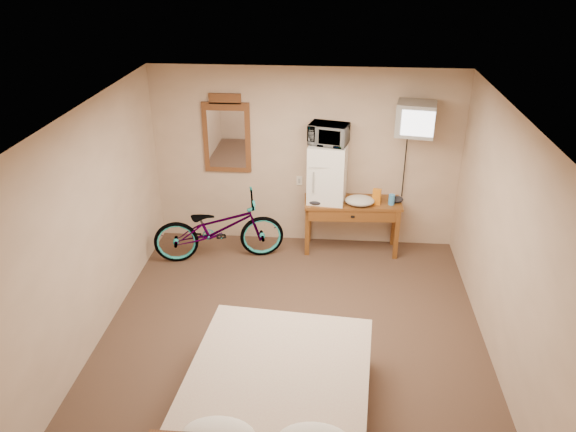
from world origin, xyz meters
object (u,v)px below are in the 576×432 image
object	(u,v)px
desk	(352,210)
bed	(275,410)
blue_cup	(392,200)
crt_television	(416,119)
microwave	(329,134)
wall_mirror	(227,135)
bicycle	(219,228)
mini_fridge	(327,173)

from	to	relation	value
desk	bed	world-z (taller)	bed
blue_cup	crt_television	xyz separation A→B (m)	(0.22, 0.05, 1.10)
microwave	wall_mirror	world-z (taller)	wall_mirror
crt_television	wall_mirror	world-z (taller)	crt_television
crt_television	wall_mirror	xyz separation A→B (m)	(-2.47, 0.25, -0.36)
blue_cup	bed	world-z (taller)	bed
microwave	blue_cup	bearing A→B (deg)	8.89
blue_cup	wall_mirror	distance (m)	2.39
wall_mirror	desk	bearing A→B (deg)	-8.85
bicycle	blue_cup	bearing A→B (deg)	-95.37
bed	blue_cup	bearing A→B (deg)	69.85
crt_television	bicycle	xyz separation A→B (m)	(-2.52, -0.37, -1.46)
blue_cup	crt_television	distance (m)	1.12
wall_mirror	bicycle	xyz separation A→B (m)	(-0.05, -0.62, -1.10)
blue_cup	crt_television	bearing A→B (deg)	13.44
crt_television	wall_mirror	size ratio (longest dim) A/B	0.56
mini_fridge	blue_cup	xyz separation A→B (m)	(0.87, -0.08, -0.33)
crt_television	bed	distance (m)	4.03
wall_mirror	bed	bearing A→B (deg)	-74.23
blue_cup	bicycle	world-z (taller)	bicycle
mini_fridge	bed	xyz separation A→B (m)	(-0.36, -3.42, -0.86)
mini_fridge	microwave	bearing A→B (deg)	56.29
microwave	bed	bearing A→B (deg)	-81.94
blue_cup	wall_mirror	xyz separation A→B (m)	(-2.26, 0.30, 0.74)
desk	mini_fridge	distance (m)	0.64
crt_television	microwave	bearing A→B (deg)	178.61
bicycle	desk	bearing A→B (deg)	-92.17
bed	crt_television	bearing A→B (deg)	66.96
wall_mirror	bed	xyz separation A→B (m)	(1.03, -3.64, -1.27)
blue_cup	bed	bearing A→B (deg)	-110.15
microwave	bicycle	xyz separation A→B (m)	(-1.43, -0.40, -1.23)
wall_mirror	bed	distance (m)	3.99
bicycle	bed	world-z (taller)	bicycle
microwave	bicycle	size ratio (longest dim) A/B	0.28
crt_television	bicycle	world-z (taller)	crt_television
microwave	bed	distance (m)	3.71
desk	bicycle	world-z (taller)	bicycle
mini_fridge	wall_mirror	distance (m)	1.46
bicycle	bed	xyz separation A→B (m)	(1.07, -3.02, -0.17)
mini_fridge	bed	distance (m)	3.54
desk	wall_mirror	distance (m)	2.00
microwave	crt_television	world-z (taller)	crt_television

